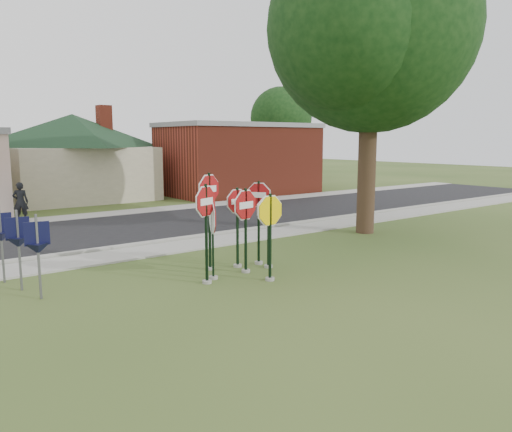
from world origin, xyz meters
TOP-DOWN VIEW (x-y plane):
  - ground at (0.00, 0.00)m, footprint 120.00×120.00m
  - sidewalk_near at (0.00, 5.50)m, footprint 60.00×1.60m
  - road at (0.00, 10.00)m, footprint 60.00×7.00m
  - sidewalk_far at (0.00, 14.30)m, footprint 60.00×1.60m
  - curb at (0.00, 6.50)m, footprint 60.00×0.20m
  - stop_sign_center at (0.18, 1.50)m, footprint 1.15×0.24m
  - stop_sign_yellow at (0.21, 0.47)m, footprint 1.12×0.24m
  - stop_sign_left at (-1.25, 1.25)m, footprint 1.03×0.43m
  - stop_sign_right at (1.01, 1.54)m, footprint 1.02×0.24m
  - stop_sign_back_right at (0.34, 2.12)m, footprint 0.97×0.24m
  - stop_sign_back_left at (-0.46, 2.35)m, footprint 1.09×0.34m
  - stop_sign_far_right at (1.04, 2.04)m, footprint 0.55×0.86m
  - stop_sign_far_left at (-0.91, 1.48)m, footprint 0.47×1.09m
  - route_sign_row at (-5.40, 4.50)m, footprint 1.43×4.63m
  - building_house at (2.00, 22.00)m, footprint 11.60×11.60m
  - building_brick at (12.00, 18.50)m, footprint 10.20×6.20m
  - oak_tree at (7.50, 3.50)m, footprint 11.48×10.88m
  - bg_tree_right at (22.00, 26.00)m, footprint 5.60×5.60m
  - pedestrian at (-2.86, 14.22)m, footprint 0.74×0.60m

SIDE VIEW (x-z plane):
  - ground at x=0.00m, z-range 0.00..0.00m
  - road at x=0.00m, z-range 0.00..0.04m
  - sidewalk_near at x=0.00m, z-range 0.00..0.06m
  - sidewalk_far at x=0.00m, z-range 0.00..0.06m
  - curb at x=0.00m, z-range 0.00..0.14m
  - pedestrian at x=-2.86m, z-range 0.06..1.82m
  - route_sign_row at x=-5.40m, z-range 0.22..2.22m
  - stop_sign_right at x=1.01m, z-range 0.23..2.45m
  - stop_sign_far_left at x=-0.91m, z-range 0.24..2.49m
  - stop_sign_back_right at x=0.34m, z-range 0.25..2.67m
  - stop_sign_yellow at x=0.21m, z-range 0.27..2.69m
  - stop_sign_center at x=0.18m, z-range 0.30..2.78m
  - stop_sign_far_right at x=1.04m, z-range 0.30..2.87m
  - stop_sign_left at x=-1.25m, z-range 0.34..3.03m
  - stop_sign_back_left at x=-0.46m, z-range 0.40..3.28m
  - building_brick at x=12.00m, z-range 0.03..4.78m
  - building_house at x=2.00m, z-range 0.55..6.75m
  - bg_tree_right at x=22.00m, z-range 1.38..9.78m
  - oak_tree at x=7.50m, z-range 1.94..13.72m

